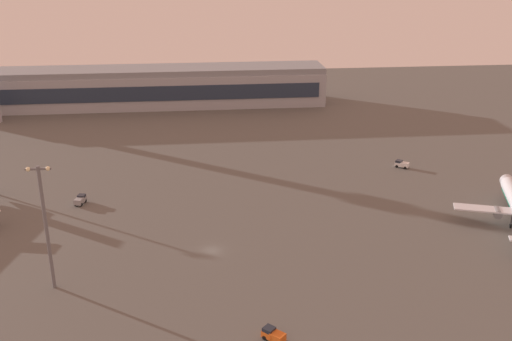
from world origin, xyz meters
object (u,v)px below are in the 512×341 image
(cargo_loader, at_px, (273,335))
(apron_light_west, at_px, (45,220))
(maintenance_van, at_px, (80,200))
(baggage_tractor, at_px, (402,164))

(cargo_loader, xyz_separation_m, apron_light_west, (-41.76, 21.69, 13.78))
(cargo_loader, height_order, apron_light_west, apron_light_west)
(cargo_loader, bearing_deg, maintenance_van, 78.69)
(baggage_tractor, bearing_deg, cargo_loader, -173.60)
(maintenance_van, relative_size, baggage_tractor, 1.01)
(baggage_tractor, xyz_separation_m, apron_light_west, (-93.08, -59.62, 13.78))
(cargo_loader, bearing_deg, apron_light_west, 106.75)
(baggage_tractor, bearing_deg, maintenance_van, 139.28)
(baggage_tractor, relative_size, apron_light_west, 0.17)
(maintenance_van, relative_size, apron_light_west, 0.17)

